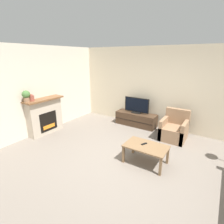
{
  "coord_description": "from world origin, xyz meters",
  "views": [
    {
      "loc": [
        1.68,
        -3.12,
        2.38
      ],
      "look_at": [
        -0.92,
        0.87,
        0.85
      ],
      "focal_mm": 28.0,
      "sensor_mm": 36.0,
      "label": 1
    }
  ],
  "objects_px": {
    "potted_plant": "(26,96)",
    "tv": "(137,106)",
    "mantel_vase_left": "(32,98)",
    "tv_stand": "(136,119)",
    "armchair": "(174,130)",
    "coffee_table": "(146,148)",
    "fireplace": "(45,116)",
    "remote": "(144,144)"
  },
  "relations": [
    {
      "from": "tv_stand",
      "to": "remote",
      "type": "height_order",
      "value": "remote"
    },
    {
      "from": "tv",
      "to": "remote",
      "type": "xyz_separation_m",
      "value": [
        1.14,
        -1.96,
        -0.26
      ]
    },
    {
      "from": "tv_stand",
      "to": "tv",
      "type": "distance_m",
      "value": 0.49
    },
    {
      "from": "potted_plant",
      "to": "tv",
      "type": "height_order",
      "value": "potted_plant"
    },
    {
      "from": "mantel_vase_left",
      "to": "potted_plant",
      "type": "xyz_separation_m",
      "value": [
        -0.0,
        -0.15,
        0.09
      ]
    },
    {
      "from": "potted_plant",
      "to": "remote",
      "type": "xyz_separation_m",
      "value": [
        3.28,
        0.72,
        -0.87
      ]
    },
    {
      "from": "potted_plant",
      "to": "armchair",
      "type": "bearing_deg",
      "value": 33.21
    },
    {
      "from": "potted_plant",
      "to": "armchair",
      "type": "relative_size",
      "value": 0.38
    },
    {
      "from": "armchair",
      "to": "remote",
      "type": "bearing_deg",
      "value": -99.88
    },
    {
      "from": "fireplace",
      "to": "armchair",
      "type": "height_order",
      "value": "fireplace"
    },
    {
      "from": "tv_stand",
      "to": "tv",
      "type": "relative_size",
      "value": 1.59
    },
    {
      "from": "mantel_vase_left",
      "to": "tv",
      "type": "relative_size",
      "value": 0.23
    },
    {
      "from": "potted_plant",
      "to": "tv",
      "type": "relative_size",
      "value": 0.37
    },
    {
      "from": "fireplace",
      "to": "armchair",
      "type": "bearing_deg",
      "value": 26.82
    },
    {
      "from": "mantel_vase_left",
      "to": "potted_plant",
      "type": "distance_m",
      "value": 0.18
    },
    {
      "from": "tv",
      "to": "mantel_vase_left",
      "type": "bearing_deg",
      "value": -130.25
    },
    {
      "from": "fireplace",
      "to": "potted_plant",
      "type": "relative_size",
      "value": 3.72
    },
    {
      "from": "tv",
      "to": "armchair",
      "type": "height_order",
      "value": "tv"
    },
    {
      "from": "fireplace",
      "to": "tv",
      "type": "height_order",
      "value": "fireplace"
    },
    {
      "from": "mantel_vase_left",
      "to": "tv_stand",
      "type": "xyz_separation_m",
      "value": [
        2.14,
        2.53,
        -1.0
      ]
    },
    {
      "from": "remote",
      "to": "tv_stand",
      "type": "bearing_deg",
      "value": 146.54
    },
    {
      "from": "fireplace",
      "to": "potted_plant",
      "type": "distance_m",
      "value": 0.91
    },
    {
      "from": "fireplace",
      "to": "tv_stand",
      "type": "bearing_deg",
      "value": 45.06
    },
    {
      "from": "tv_stand",
      "to": "fireplace",
      "type": "bearing_deg",
      "value": -134.94
    },
    {
      "from": "mantel_vase_left",
      "to": "tv_stand",
      "type": "distance_m",
      "value": 3.46
    },
    {
      "from": "mantel_vase_left",
      "to": "armchair",
      "type": "xyz_separation_m",
      "value": [
        3.56,
        2.18,
        -0.95
      ]
    },
    {
      "from": "tv_stand",
      "to": "tv",
      "type": "bearing_deg",
      "value": -90.0
    },
    {
      "from": "fireplace",
      "to": "armchair",
      "type": "distance_m",
      "value": 4.02
    },
    {
      "from": "potted_plant",
      "to": "armchair",
      "type": "xyz_separation_m",
      "value": [
        3.56,
        2.33,
        -1.04
      ]
    },
    {
      "from": "fireplace",
      "to": "remote",
      "type": "distance_m",
      "value": 3.3
    },
    {
      "from": "tv",
      "to": "remote",
      "type": "height_order",
      "value": "tv"
    },
    {
      "from": "fireplace",
      "to": "tv_stand",
      "type": "distance_m",
      "value": 3.07
    },
    {
      "from": "tv",
      "to": "coffee_table",
      "type": "xyz_separation_m",
      "value": [
        1.2,
        -2.0,
        -0.33
      ]
    },
    {
      "from": "mantel_vase_left",
      "to": "coffee_table",
      "type": "xyz_separation_m",
      "value": [
        3.34,
        0.53,
        -0.84
      ]
    },
    {
      "from": "coffee_table",
      "to": "remote",
      "type": "bearing_deg",
      "value": 147.83
    },
    {
      "from": "tv",
      "to": "armchair",
      "type": "xyz_separation_m",
      "value": [
        1.42,
        -0.35,
        -0.43
      ]
    },
    {
      "from": "remote",
      "to": "mantel_vase_left",
      "type": "bearing_deg",
      "value": -143.7
    },
    {
      "from": "tv",
      "to": "coffee_table",
      "type": "bearing_deg",
      "value": -59.04
    },
    {
      "from": "armchair",
      "to": "coffee_table",
      "type": "relative_size",
      "value": 0.91
    },
    {
      "from": "mantel_vase_left",
      "to": "potted_plant",
      "type": "bearing_deg",
      "value": -90.0
    },
    {
      "from": "potted_plant",
      "to": "tv",
      "type": "xyz_separation_m",
      "value": [
        2.14,
        2.68,
        -0.61
      ]
    },
    {
      "from": "tv_stand",
      "to": "coffee_table",
      "type": "bearing_deg",
      "value": -59.07
    }
  ]
}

